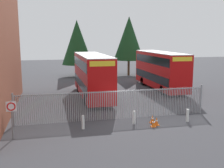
% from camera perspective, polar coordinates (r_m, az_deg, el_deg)
% --- Properties ---
extents(ground_plane, '(100.00, 100.00, 0.00)m').
position_cam_1_polar(ground_plane, '(28.47, -1.84, -2.64)').
color(ground_plane, '#3D3D42').
extents(palisade_fence, '(14.60, 0.14, 2.35)m').
position_cam_1_polar(palisade_fence, '(20.44, 0.53, -4.19)').
color(palisade_fence, gray).
rests_on(palisade_fence, ground).
extents(double_decker_bus_near_gate, '(2.54, 10.81, 4.42)m').
position_cam_1_polar(double_decker_bus_near_gate, '(27.65, -4.18, 2.06)').
color(double_decker_bus_near_gate, '#B70C0C').
rests_on(double_decker_bus_near_gate, ground).
extents(double_decker_bus_behind_fence_left, '(2.54, 10.81, 4.42)m').
position_cam_1_polar(double_decker_bus_behind_fence_left, '(32.84, 10.11, 3.15)').
color(double_decker_bus_behind_fence_left, '#B70C0C').
rests_on(double_decker_bus_behind_fence_left, ground).
extents(bollard_near_left, '(0.20, 0.20, 0.95)m').
position_cam_1_polar(bollard_near_left, '(18.55, -6.10, -7.98)').
color(bollard_near_left, silver).
rests_on(bollard_near_left, ground).
extents(bollard_center_front, '(0.20, 0.20, 0.95)m').
position_cam_1_polar(bollard_center_front, '(19.54, 4.63, -7.03)').
color(bollard_center_front, silver).
rests_on(bollard_center_front, ground).
extents(bollard_near_right, '(0.20, 0.20, 0.95)m').
position_cam_1_polar(bollard_near_right, '(20.73, 15.58, -6.38)').
color(bollard_near_right, silver).
rests_on(bollard_near_right, ground).
extents(traffic_cone_by_gate, '(0.34, 0.34, 0.59)m').
position_cam_1_polar(traffic_cone_by_gate, '(19.14, 8.72, -8.05)').
color(traffic_cone_by_gate, orange).
rests_on(traffic_cone_by_gate, ground).
extents(traffic_cone_mid_forecourt, '(0.34, 0.34, 0.59)m').
position_cam_1_polar(traffic_cone_mid_forecourt, '(19.96, 8.45, -7.30)').
color(traffic_cone_mid_forecourt, orange).
rests_on(traffic_cone_mid_forecourt, ground).
extents(traffic_cone_near_kerb, '(0.34, 0.34, 0.59)m').
position_cam_1_polar(traffic_cone_near_kerb, '(19.51, 9.35, -7.73)').
color(traffic_cone_near_kerb, orange).
rests_on(traffic_cone_near_kerb, ground).
extents(speed_limit_sign_post, '(0.60, 0.14, 2.40)m').
position_cam_1_polar(speed_limit_sign_post, '(17.33, -20.38, -5.33)').
color(speed_limit_sign_post, slate).
rests_on(speed_limit_sign_post, ground).
extents(tree_tall_back, '(4.85, 4.85, 9.45)m').
position_cam_1_polar(tree_tall_back, '(44.18, 3.58, 9.56)').
color(tree_tall_back, '#4C3823').
rests_on(tree_tall_back, ground).
extents(tree_short_side, '(4.82, 4.82, 8.80)m').
position_cam_1_polar(tree_short_side, '(43.19, -7.35, 8.67)').
color(tree_short_side, '#4C3823').
rests_on(tree_short_side, ground).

